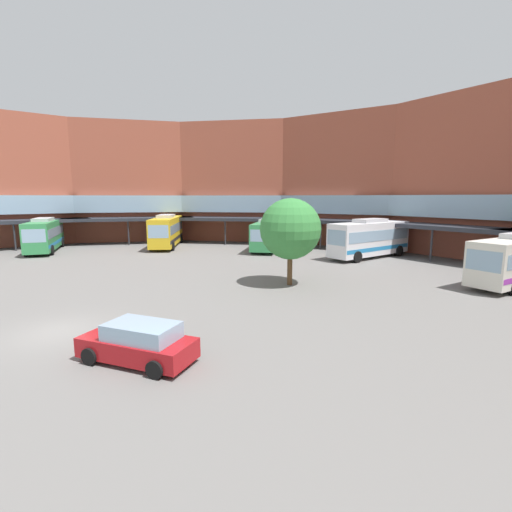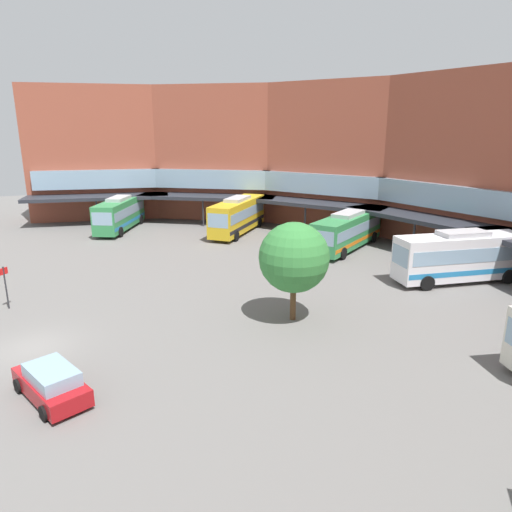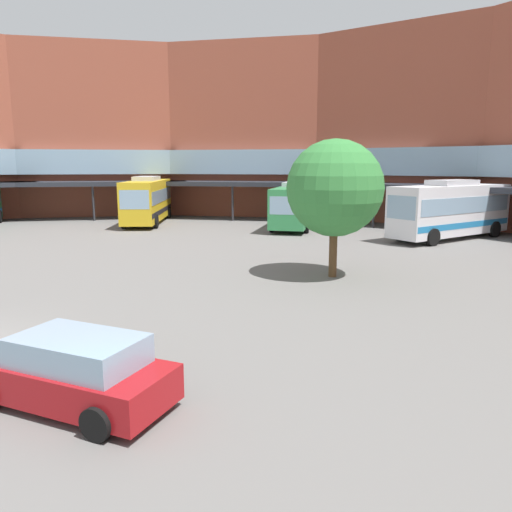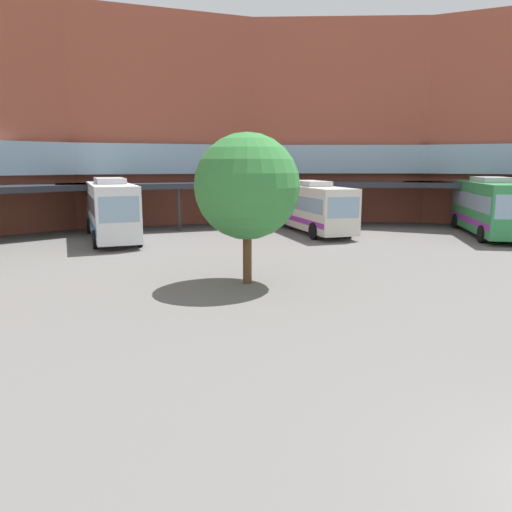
{
  "view_description": "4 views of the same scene",
  "coord_description": "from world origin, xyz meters",
  "px_view_note": "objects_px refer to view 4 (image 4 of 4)",
  "views": [
    {
      "loc": [
        17.82,
        -5.61,
        6.16
      ],
      "look_at": [
        2.19,
        11.14,
        2.48
      ],
      "focal_mm": 25.83,
      "sensor_mm": 36.0,
      "label": 1
    },
    {
      "loc": [
        25.61,
        2.05,
        11.52
      ],
      "look_at": [
        -1.97,
        13.99,
        3.08
      ],
      "focal_mm": 32.5,
      "sensor_mm": 36.0,
      "label": 2
    },
    {
      "loc": [
        15.17,
        -3.13,
        4.98
      ],
      "look_at": [
        0.82,
        11.14,
        1.23
      ],
      "focal_mm": 34.67,
      "sensor_mm": 36.0,
      "label": 3
    },
    {
      "loc": [
        -8.01,
        -2.61,
        4.86
      ],
      "look_at": [
        1.27,
        12.54,
        1.57
      ],
      "focal_mm": 34.95,
      "sensor_mm": 36.0,
      "label": 4
    }
  ],
  "objects_px": {
    "plaza_tree": "(247,187)",
    "bus_3": "(488,206)",
    "bus_1": "(111,209)",
    "bus_5": "(310,206)"
  },
  "relations": [
    {
      "from": "plaza_tree",
      "to": "bus_3",
      "type": "bearing_deg",
      "value": 9.41
    },
    {
      "from": "bus_1",
      "to": "bus_5",
      "type": "bearing_deg",
      "value": 85.47
    },
    {
      "from": "bus_3",
      "to": "plaza_tree",
      "type": "relative_size",
      "value": 1.6
    },
    {
      "from": "bus_3",
      "to": "bus_5",
      "type": "bearing_deg",
      "value": -89.39
    },
    {
      "from": "bus_5",
      "to": "bus_3",
      "type": "bearing_deg",
      "value": 64.93
    },
    {
      "from": "bus_1",
      "to": "plaza_tree",
      "type": "height_order",
      "value": "plaza_tree"
    },
    {
      "from": "bus_1",
      "to": "bus_3",
      "type": "distance_m",
      "value": 25.38
    },
    {
      "from": "bus_3",
      "to": "plaza_tree",
      "type": "xyz_separation_m",
      "value": [
        -21.28,
        -3.53,
        1.94
      ]
    },
    {
      "from": "bus_5",
      "to": "plaza_tree",
      "type": "relative_size",
      "value": 1.82
    },
    {
      "from": "bus_3",
      "to": "plaza_tree",
      "type": "bearing_deg",
      "value": -39.65
    }
  ]
}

